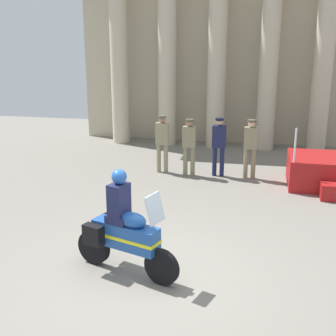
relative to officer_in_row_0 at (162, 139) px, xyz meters
The scene contains 7 objects.
ground_plane 6.22m from the officer_in_row_0, 80.66° to the right, with size 28.00×28.00×0.00m, color gray.
colonnade_backdrop 5.18m from the officer_in_row_0, 73.48° to the left, with size 10.48×1.50×7.40m.
officer_in_row_0 is the anchor object (origin of this frame).
officer_in_row_1 0.85m from the officer_in_row_0, ahead, with size 0.39×0.24×1.68m.
officer_in_row_2 1.69m from the officer_in_row_0, ahead, with size 0.39×0.24×1.72m.
officer_in_row_3 2.60m from the officer_in_row_0, ahead, with size 0.39×0.24×1.72m.
motorcycle_with_rider 6.08m from the officer_in_row_0, 84.50° to the right, with size 2.01×0.97×1.90m.
Camera 1 is at (1.79, -6.94, 4.08)m, focal length 48.84 mm.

